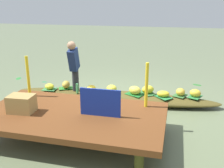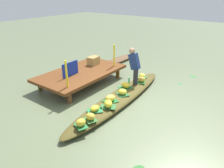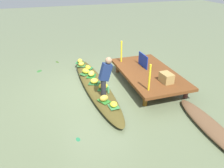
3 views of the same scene
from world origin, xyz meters
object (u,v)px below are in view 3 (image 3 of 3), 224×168
(banana_bunch_0, at_px, (114,104))
(banana_bunch_1, at_px, (80,61))
(moored_boat, at_px, (212,128))
(produce_crate, at_px, (166,78))
(banana_bunch_2, at_px, (94,81))
(banana_bunch_4, at_px, (86,71))
(banana_bunch_7, at_px, (104,98))
(vendor_person, at_px, (105,75))
(banana_bunch_3, at_px, (88,67))
(banana_bunch_6, at_px, (91,74))
(vendor_boat, at_px, (95,85))
(banana_bunch_8, at_px, (81,64))
(water_bottle, at_px, (108,90))
(banana_bunch_5, at_px, (103,86))
(market_banner, at_px, (143,60))

(banana_bunch_0, height_order, banana_bunch_1, banana_bunch_1)
(moored_boat, xyz_separation_m, produce_crate, (-1.99, -0.22, 0.54))
(banana_bunch_2, height_order, banana_bunch_4, banana_bunch_4)
(banana_bunch_7, xyz_separation_m, vendor_person, (-0.30, 0.14, 0.60))
(banana_bunch_0, distance_m, banana_bunch_1, 3.55)
(moored_boat, height_order, banana_bunch_1, banana_bunch_1)
(banana_bunch_3, distance_m, vendor_person, 2.24)
(banana_bunch_6, bearing_deg, vendor_boat, 1.13)
(vendor_boat, relative_size, moored_boat, 1.81)
(banana_bunch_8, height_order, produce_crate, produce_crate)
(banana_bunch_2, bearing_deg, water_bottle, 18.83)
(banana_bunch_2, bearing_deg, banana_bunch_7, 0.31)
(banana_bunch_5, bearing_deg, banana_bunch_1, -172.27)
(vendor_boat, xyz_separation_m, water_bottle, (0.85, 0.23, 0.22))
(water_bottle, bearing_deg, vendor_boat, -164.92)
(vendor_boat, relative_size, vendor_person, 4.04)
(banana_bunch_3, xyz_separation_m, banana_bunch_7, (2.44, -0.04, 0.02))
(banana_bunch_7, xyz_separation_m, produce_crate, (-0.10, 2.11, 0.31))
(banana_bunch_3, bearing_deg, banana_bunch_6, -1.51)
(banana_bunch_3, bearing_deg, banana_bunch_8, -153.58)
(banana_bunch_4, relative_size, banana_bunch_6, 1.02)
(produce_crate, bearing_deg, banana_bunch_1, -143.64)
(banana_bunch_3, bearing_deg, moored_boat, 27.90)
(banana_bunch_2, bearing_deg, banana_bunch_8, -174.96)
(banana_bunch_8, relative_size, produce_crate, 0.54)
(banana_bunch_6, height_order, water_bottle, water_bottle)
(moored_boat, relative_size, banana_bunch_7, 10.49)
(banana_bunch_5, bearing_deg, banana_bunch_8, -170.89)
(moored_boat, relative_size, banana_bunch_0, 11.98)
(banana_bunch_1, relative_size, vendor_person, 0.20)
(banana_bunch_0, distance_m, banana_bunch_7, 0.41)
(banana_bunch_6, bearing_deg, banana_bunch_4, -153.33)
(moored_boat, distance_m, banana_bunch_0, 2.64)
(market_banner, bearing_deg, banana_bunch_6, -99.33)
(moored_boat, xyz_separation_m, banana_bunch_5, (-2.62, -2.15, 0.23))
(banana_bunch_6, relative_size, produce_crate, 0.67)
(banana_bunch_6, bearing_deg, vendor_person, 4.49)
(vendor_person, relative_size, market_banner, 1.78)
(banana_bunch_5, bearing_deg, banana_bunch_3, -175.19)
(banana_bunch_4, distance_m, banana_bunch_5, 1.37)
(moored_boat, relative_size, banana_bunch_3, 9.58)
(banana_bunch_1, bearing_deg, banana_bunch_7, 2.61)
(banana_bunch_5, xyz_separation_m, banana_bunch_8, (-2.10, -0.34, -0.01))
(banana_bunch_2, xyz_separation_m, banana_bunch_7, (1.20, 0.01, 0.01))
(water_bottle, bearing_deg, banana_bunch_3, -173.81)
(banana_bunch_4, bearing_deg, vendor_person, 8.45)
(banana_bunch_6, relative_size, banana_bunch_8, 1.25)
(water_bottle, bearing_deg, banana_bunch_4, -166.94)
(banana_bunch_4, distance_m, banana_bunch_8, 0.76)
(banana_bunch_1, bearing_deg, banana_bunch_0, 5.25)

